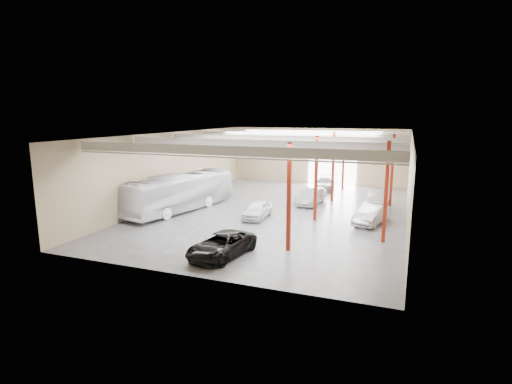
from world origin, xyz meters
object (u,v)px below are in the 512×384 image
Objects in this scene: car_right_near at (372,214)px; coach_bus at (181,192)px; car_row_a at (257,210)px; car_right_far at (377,200)px; car_row_c at (325,183)px; black_sedan at (222,245)px; car_row_b at (311,196)px.

coach_bus is at bearing -160.20° from car_right_near.
car_row_a is 11.61m from car_right_far.
car_row_c is 10.25m from car_right_far.
black_sedan is 1.06× the size of car_right_far.
car_row_a is 0.83× the size of car_row_c.
car_row_c is (10.40, 14.87, -0.96)m from coach_bus.
car_row_a is at bearing -139.69° from car_right_far.
coach_bus is 2.32× the size of black_sedan.
car_row_a is at bearing 10.27° from coach_bus.
car_right_far reaches higher than car_row_a.
black_sedan is 18.41m from car_right_far.
black_sedan is at bearing -84.01° from car_row_a.
car_row_b is (1.89, 16.36, 0.06)m from black_sedan.
car_row_c is at bearing 66.31° from coach_bus.
coach_bus reaches higher than car_row_b.
car_row_a is at bearing -155.35° from car_right_near.
black_sedan is 13.78m from car_right_near.
black_sedan is at bearing -112.71° from car_right_far.
car_right_far reaches higher than car_row_b.
coach_bus is 2.45× the size of car_right_far.
black_sedan is at bearing -111.05° from car_right_near.
car_row_c reaches higher than black_sedan.
black_sedan is 1.04× the size of car_row_c.
car_right_near is at bearing 8.73° from car_row_a.
car_row_a is 0.89× the size of car_row_b.
car_right_far reaches higher than car_right_near.
car_row_a is at bearing -107.12° from car_row_c.
black_sedan reaches higher than car_row_a.
car_right_near is at bearing 16.33° from coach_bus.
coach_bus reaches higher than car_row_c.
coach_bus is at bearing -131.29° from car_row_c.
car_row_c is at bearing 98.04° from car_row_b.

